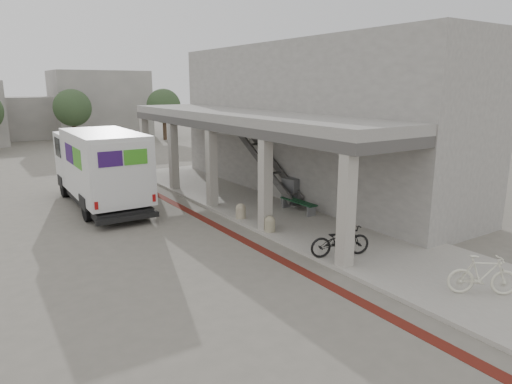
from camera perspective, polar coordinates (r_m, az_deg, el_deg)
ground at (r=14.97m, az=-4.46°, el=-6.92°), size 120.00×120.00×0.00m
bike_lane_stripe at (r=17.08m, az=-4.78°, el=-4.33°), size 0.35×40.00×0.01m
sidewalk at (r=17.13m, az=7.36°, el=-4.16°), size 4.40×28.00×0.12m
transit_building at (r=21.69m, az=5.57°, el=8.57°), size 7.60×17.00×7.00m
distant_backdrop at (r=48.44m, az=-29.03°, el=8.74°), size 28.00×10.00×6.50m
tree_mid at (r=43.28m, az=-21.97°, el=9.72°), size 3.20×3.20×4.80m
tree_right at (r=44.64m, az=-11.46°, el=10.48°), size 3.20×3.20×4.80m
fedex_truck at (r=20.68m, az=-18.97°, el=3.09°), size 2.55×7.78×3.30m
bench at (r=18.58m, az=5.34°, el=-1.50°), size 0.44×1.91×0.45m
bollard_near at (r=16.05m, az=1.75°, el=-3.96°), size 0.38×0.38×0.56m
bollard_far at (r=17.63m, az=-1.92°, el=-2.36°), size 0.39×0.39×0.58m
utility_cabinet at (r=19.62m, az=4.42°, el=0.08°), size 0.64×0.78×1.14m
bicycle_black at (r=13.97m, az=10.46°, el=-5.96°), size 1.97×1.23×0.98m
bicycle_cream at (r=12.60m, az=26.51°, el=-9.27°), size 1.61×1.43×1.01m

